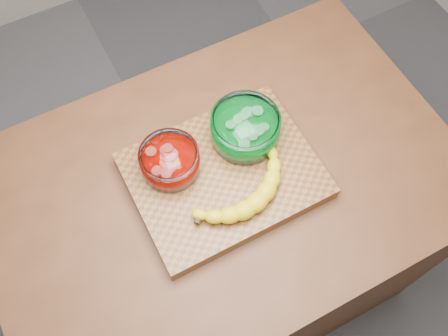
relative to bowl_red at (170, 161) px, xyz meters
name	(u,v)px	position (x,y,z in m)	size (l,w,h in m)	color
ground	(224,274)	(0.11, -0.07, -0.97)	(3.50, 3.50, 0.00)	#4F5053
counter	(224,238)	(0.11, -0.07, -0.52)	(1.20, 0.80, 0.90)	#502C18
cutting_board	(224,175)	(0.11, -0.07, -0.05)	(0.45, 0.35, 0.04)	brown
bowl_red	(170,161)	(0.00, 0.00, 0.00)	(0.14, 0.14, 0.07)	white
bowl_green	(245,128)	(0.20, -0.01, 0.01)	(0.17, 0.17, 0.08)	white
banana	(241,190)	(0.12, -0.14, -0.01)	(0.30, 0.17, 0.04)	gold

